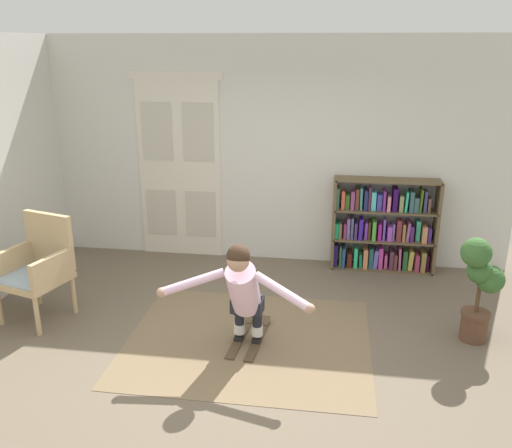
# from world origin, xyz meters

# --- Properties ---
(ground_plane) EXTENTS (7.20, 7.20, 0.00)m
(ground_plane) POSITION_xyz_m (0.00, 0.00, 0.00)
(ground_plane) COLOR brown
(back_wall) EXTENTS (6.00, 0.10, 2.90)m
(back_wall) POSITION_xyz_m (0.00, 2.60, 1.45)
(back_wall) COLOR silver
(back_wall) RESTS_ON ground
(double_door) EXTENTS (1.22, 0.05, 2.45)m
(double_door) POSITION_xyz_m (-1.27, 2.54, 1.23)
(double_door) COLOR beige
(double_door) RESTS_ON ground
(rug) EXTENTS (2.38, 2.00, 0.01)m
(rug) POSITION_xyz_m (-0.01, 0.36, 0.00)
(rug) COLOR #786348
(rug) RESTS_ON ground
(bookshelf) EXTENTS (1.31, 0.30, 1.19)m
(bookshelf) POSITION_xyz_m (1.40, 2.39, 0.54)
(bookshelf) COLOR brown
(bookshelf) RESTS_ON ground
(wicker_chair) EXTENTS (0.74, 0.74, 1.10)m
(wicker_chair) POSITION_xyz_m (-2.26, 0.56, 0.58)
(wicker_chair) COLOR tan
(wicker_chair) RESTS_ON ground
(potted_plant) EXTENTS (0.45, 0.36, 1.09)m
(potted_plant) POSITION_xyz_m (2.18, 0.68, 0.61)
(potted_plant) COLOR brown
(potted_plant) RESTS_ON ground
(skis_pair) EXTENTS (0.34, 0.81, 0.07)m
(skis_pair) POSITION_xyz_m (-0.00, 0.39, 0.02)
(skis_pair) COLOR #4C3A26
(skis_pair) RESTS_ON rug
(person_skier) EXTENTS (1.42, 0.72, 1.06)m
(person_skier) POSITION_xyz_m (-0.02, 0.17, 0.66)
(person_skier) COLOR white
(person_skier) RESTS_ON skis_pair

